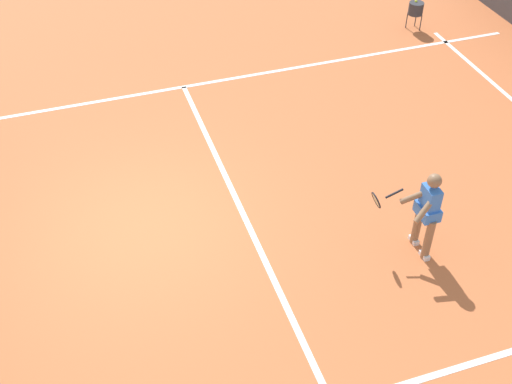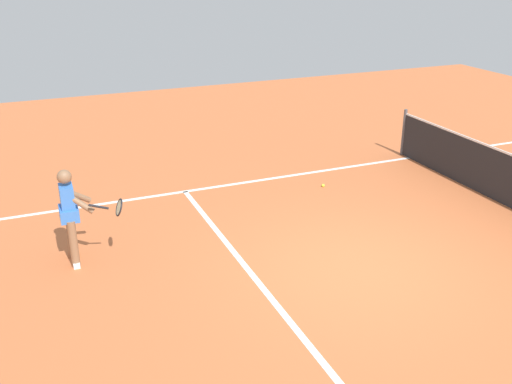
% 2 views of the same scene
% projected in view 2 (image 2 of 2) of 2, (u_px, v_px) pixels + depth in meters
% --- Properties ---
extents(ground_plane, '(27.73, 27.73, 0.00)m').
position_uv_depth(ground_plane, '(360.00, 268.00, 9.15)').
color(ground_plane, '#C66638').
extents(service_line_marking, '(8.19, 0.10, 0.01)m').
position_uv_depth(service_line_marking, '(263.00, 289.00, 8.57)').
color(service_line_marking, white).
rests_on(service_line_marking, ground).
extents(sideline_left_marking, '(0.10, 19.33, 0.01)m').
position_uv_depth(sideline_left_marking, '(258.00, 180.00, 12.65)').
color(sideline_left_marking, white).
rests_on(sideline_left_marking, ground).
extents(tennis_player, '(0.78, 0.92, 1.55)m').
position_uv_depth(tennis_player, '(71.00, 213.00, 9.03)').
color(tennis_player, '#8C6647').
rests_on(tennis_player, ground).
extents(tennis_ball_near, '(0.07, 0.07, 0.07)m').
position_uv_depth(tennis_ball_near, '(323.00, 185.00, 12.30)').
color(tennis_ball_near, '#D1E533').
rests_on(tennis_ball_near, ground).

